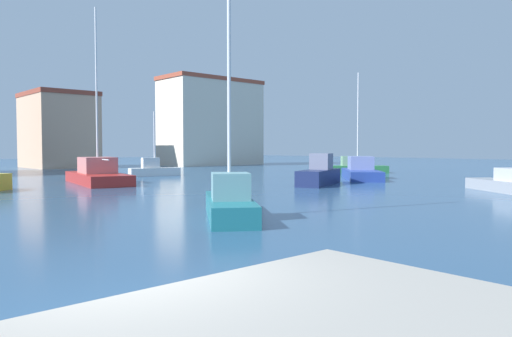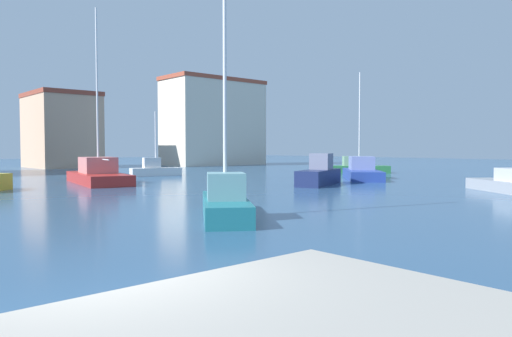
{
  "view_description": "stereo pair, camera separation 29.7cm",
  "coord_description": "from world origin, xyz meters",
  "px_view_note": "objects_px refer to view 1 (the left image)",
  "views": [
    {
      "loc": [
        -2.52,
        -5.18,
        2.33
      ],
      "look_at": [
        17.88,
        17.57,
        0.99
      ],
      "focal_mm": 33.86,
      "sensor_mm": 36.0,
      "label": 1
    },
    {
      "loc": [
        -2.3,
        -5.38,
        2.33
      ],
      "look_at": [
        17.88,
        17.57,
        0.99
      ],
      "focal_mm": 33.86,
      "sensor_mm": 36.0,
      "label": 2
    }
  ],
  "objects_px": {
    "sailboat_white_near_pier": "(154,169)",
    "motorboat_navy_outer_mooring": "(319,174)",
    "sailboat_green_distant_east": "(356,167)",
    "motorboat_blue_inner_mooring": "(361,171)",
    "sailboat_teal_mid_harbor": "(230,201)",
    "motorboat_grey_far_right": "(506,184)",
    "sailboat_red_far_left": "(98,174)"
  },
  "relations": [
    {
      "from": "sailboat_white_near_pier",
      "to": "motorboat_navy_outer_mooring",
      "type": "relative_size",
      "value": 1.02
    },
    {
      "from": "sailboat_white_near_pier",
      "to": "sailboat_green_distant_east",
      "type": "bearing_deg",
      "value": -27.08
    },
    {
      "from": "sailboat_green_distant_east",
      "to": "motorboat_blue_inner_mooring",
      "type": "bearing_deg",
      "value": -141.19
    },
    {
      "from": "sailboat_white_near_pier",
      "to": "motorboat_navy_outer_mooring",
      "type": "height_order",
      "value": "sailboat_white_near_pier"
    },
    {
      "from": "sailboat_white_near_pier",
      "to": "sailboat_teal_mid_harbor",
      "type": "bearing_deg",
      "value": -114.22
    },
    {
      "from": "motorboat_grey_far_right",
      "to": "sailboat_green_distant_east",
      "type": "bearing_deg",
      "value": 60.2
    },
    {
      "from": "sailboat_green_distant_east",
      "to": "sailboat_red_far_left",
      "type": "distance_m",
      "value": 23.17
    },
    {
      "from": "motorboat_blue_inner_mooring",
      "to": "sailboat_red_far_left",
      "type": "height_order",
      "value": "sailboat_red_far_left"
    },
    {
      "from": "sailboat_white_near_pier",
      "to": "sailboat_green_distant_east",
      "type": "height_order",
      "value": "sailboat_green_distant_east"
    },
    {
      "from": "sailboat_white_near_pier",
      "to": "motorboat_blue_inner_mooring",
      "type": "distance_m",
      "value": 16.48
    },
    {
      "from": "motorboat_blue_inner_mooring",
      "to": "motorboat_navy_outer_mooring",
      "type": "xyz_separation_m",
      "value": [
        -6.52,
        -1.6,
        0.09
      ]
    },
    {
      "from": "sailboat_white_near_pier",
      "to": "motorboat_blue_inner_mooring",
      "type": "bearing_deg",
      "value": -55.05
    },
    {
      "from": "sailboat_white_near_pier",
      "to": "sailboat_teal_mid_harbor",
      "type": "relative_size",
      "value": 0.67
    },
    {
      "from": "motorboat_blue_inner_mooring",
      "to": "motorboat_grey_far_right",
      "type": "height_order",
      "value": "motorboat_blue_inner_mooring"
    },
    {
      "from": "sailboat_white_near_pier",
      "to": "sailboat_teal_mid_harbor",
      "type": "xyz_separation_m",
      "value": [
        -10.06,
        -22.37,
        0.02
      ]
    },
    {
      "from": "motorboat_blue_inner_mooring",
      "to": "motorboat_navy_outer_mooring",
      "type": "height_order",
      "value": "motorboat_navy_outer_mooring"
    },
    {
      "from": "sailboat_green_distant_east",
      "to": "motorboat_navy_outer_mooring",
      "type": "xyz_separation_m",
      "value": [
        -13.12,
        -6.9,
        0.1
      ]
    },
    {
      "from": "sailboat_green_distant_east",
      "to": "sailboat_teal_mid_harbor",
      "type": "distance_m",
      "value": 29.7
    },
    {
      "from": "sailboat_teal_mid_harbor",
      "to": "sailboat_green_distant_east",
      "type": "bearing_deg",
      "value": 28.51
    },
    {
      "from": "sailboat_teal_mid_harbor",
      "to": "motorboat_grey_far_right",
      "type": "bearing_deg",
      "value": -8.09
    },
    {
      "from": "sailboat_teal_mid_harbor",
      "to": "sailboat_white_near_pier",
      "type": "bearing_deg",
      "value": 65.78
    },
    {
      "from": "motorboat_blue_inner_mooring",
      "to": "sailboat_green_distant_east",
      "type": "distance_m",
      "value": 8.47
    },
    {
      "from": "sailboat_green_distant_east",
      "to": "sailboat_red_far_left",
      "type": "relative_size",
      "value": 0.81
    },
    {
      "from": "sailboat_white_near_pier",
      "to": "sailboat_green_distant_east",
      "type": "distance_m",
      "value": 18.01
    },
    {
      "from": "sailboat_green_distant_east",
      "to": "sailboat_teal_mid_harbor",
      "type": "relative_size",
      "value": 1.17
    },
    {
      "from": "sailboat_red_far_left",
      "to": "sailboat_teal_mid_harbor",
      "type": "bearing_deg",
      "value": -100.28
    },
    {
      "from": "sailboat_white_near_pier",
      "to": "sailboat_green_distant_east",
      "type": "relative_size",
      "value": 0.58
    },
    {
      "from": "sailboat_red_far_left",
      "to": "motorboat_navy_outer_mooring",
      "type": "bearing_deg",
      "value": -46.2
    },
    {
      "from": "sailboat_white_near_pier",
      "to": "sailboat_red_far_left",
      "type": "xyz_separation_m",
      "value": [
        -6.89,
        -4.88,
        0.1
      ]
    },
    {
      "from": "sailboat_red_far_left",
      "to": "motorboat_grey_far_right",
      "type": "distance_m",
      "value": 23.99
    },
    {
      "from": "motorboat_navy_outer_mooring",
      "to": "motorboat_grey_far_right",
      "type": "height_order",
      "value": "motorboat_navy_outer_mooring"
    },
    {
      "from": "sailboat_white_near_pier",
      "to": "motorboat_grey_far_right",
      "type": "distance_m",
      "value": 25.6
    }
  ]
}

